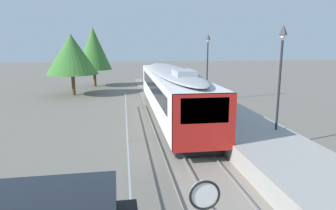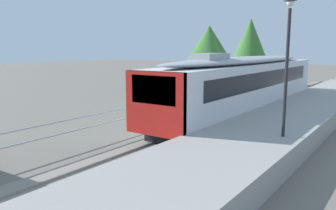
{
  "view_description": "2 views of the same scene",
  "coord_description": "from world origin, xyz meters",
  "views": [
    {
      "loc": [
        -3.39,
        4.99,
        5.28
      ],
      "look_at": [
        -1.0,
        21.06,
        2.0
      ],
      "focal_mm": 32.01,
      "sensor_mm": 36.0,
      "label": 1
    },
    {
      "loc": [
        8.11,
        6.5,
        4.12
      ],
      "look_at": [
        0.0,
        18.06,
        1.8
      ],
      "focal_mm": 36.98,
      "sensor_mm": 36.0,
      "label": 2
    }
  ],
  "objects": [
    {
      "name": "tree_behind_station_far",
      "position": [
        -8.68,
        37.6,
        4.31
      ],
      "size": [
        5.35,
        5.35,
        6.39
      ],
      "color": "brown",
      "rests_on": "ground"
    },
    {
      "name": "platform_lamp_mid_platform",
      "position": [
        4.45,
        19.13,
        4.62
      ],
      "size": [
        0.34,
        0.34,
        5.35
      ],
      "color": "#232328",
      "rests_on": "station_platform"
    },
    {
      "name": "station_platform",
      "position": [
        3.25,
        22.0,
        0.45
      ],
      "size": [
        3.9,
        60.0,
        0.9
      ],
      "primitive_type": "cube",
      "color": "#999691",
      "rests_on": "ground"
    },
    {
      "name": "track_rails",
      "position": [
        0.0,
        22.0,
        0.03
      ],
      "size": [
        3.2,
        60.0,
        0.14
      ],
      "color": "gray",
      "rests_on": "ground"
    },
    {
      "name": "ground_plane",
      "position": [
        -3.0,
        22.0,
        0.0
      ],
      "size": [
        160.0,
        160.0,
        0.0
      ],
      "primitive_type": "plane",
      "color": "#6B665B"
    },
    {
      "name": "tree_behind_carpark",
      "position": [
        -7.06,
        44.31,
        4.8
      ],
      "size": [
        4.43,
        4.43,
        7.44
      ],
      "color": "brown",
      "rests_on": "ground"
    },
    {
      "name": "commuter_train",
      "position": [
        0.0,
        26.16,
        2.14
      ],
      "size": [
        2.82,
        18.43,
        3.74
      ],
      "color": "silver",
      "rests_on": "track_rails"
    }
  ]
}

